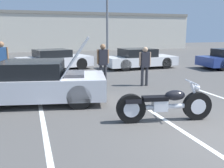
{
  "coord_description": "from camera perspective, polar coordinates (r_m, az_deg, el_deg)",
  "views": [
    {
      "loc": [
        -3.86,
        -3.78,
        2.21
      ],
      "look_at": [
        -1.75,
        2.55,
        0.8
      ],
      "focal_mm": 40.0,
      "sensor_mm": 36.0,
      "label": 1
    }
  ],
  "objects": [
    {
      "name": "motorcycle",
      "position": [
        6.36,
        11.89,
        -4.66
      ],
      "size": [
        2.42,
        0.8,
        1.0
      ],
      "rotation": [
        0.0,
        0.0,
        -0.19
      ],
      "color": "black",
      "rests_on": "ground"
    },
    {
      "name": "spectator_near_motorcycle",
      "position": [
        10.3,
        7.52,
        4.76
      ],
      "size": [
        0.52,
        0.21,
        1.6
      ],
      "color": "#333338",
      "rests_on": "ground"
    },
    {
      "name": "far_building",
      "position": [
        30.96,
        -11.47,
        11.91
      ],
      "size": [
        32.0,
        4.2,
        4.4
      ],
      "color": "beige",
      "rests_on": "ground"
    },
    {
      "name": "parked_car_left_row",
      "position": [
        15.03,
        -13.03,
        5.37
      ],
      "size": [
        4.49,
        2.83,
        1.19
      ],
      "rotation": [
        0.0,
        0.0,
        0.25
      ],
      "color": "silver",
      "rests_on": "ground"
    },
    {
      "name": "parking_stripe_middle",
      "position": [
        6.58,
        11.88,
        -7.94
      ],
      "size": [
        0.12,
        5.36,
        0.01
      ],
      "primitive_type": "cube",
      "color": "white",
      "rests_on": "ground"
    },
    {
      "name": "show_car_hood_open",
      "position": [
        8.15,
        -16.48,
        0.36
      ],
      "size": [
        4.47,
        2.72,
        2.05
      ],
      "rotation": [
        0.0,
        0.0,
        -0.21
      ],
      "color": "silver",
      "rests_on": "ground"
    },
    {
      "name": "parked_car_mid_row",
      "position": [
        15.47,
        6.24,
        5.76
      ],
      "size": [
        4.44,
        2.09,
        1.2
      ],
      "rotation": [
        0.0,
        0.0,
        0.05
      ],
      "color": "white",
      "rests_on": "ground"
    },
    {
      "name": "spectator_midground",
      "position": [
        10.45,
        -2.09,
        5.35
      ],
      "size": [
        0.52,
        0.22,
        1.71
      ],
      "color": "#333338",
      "rests_on": "ground"
    },
    {
      "name": "parking_stripe_foreground",
      "position": [
        5.76,
        -15.04,
        -11.02
      ],
      "size": [
        0.12,
        5.36,
        0.01
      ],
      "primitive_type": "cube",
      "color": "white",
      "rests_on": "ground"
    },
    {
      "name": "spectator_by_show_car",
      "position": [
        11.45,
        -23.78,
        5.28
      ],
      "size": [
        0.52,
        0.24,
        1.81
      ],
      "color": "brown",
      "rests_on": "ground"
    }
  ]
}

